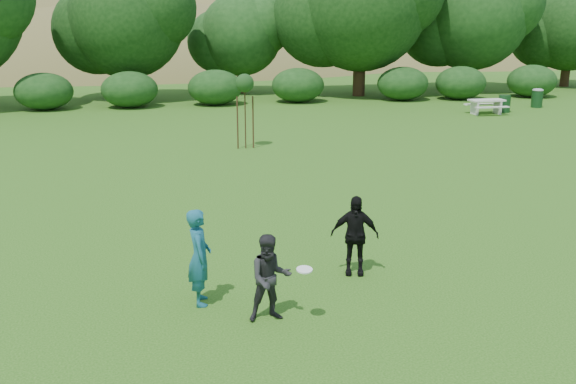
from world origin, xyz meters
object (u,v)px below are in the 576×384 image
Objects in this scene: player_black at (355,235)px; player_grey at (270,278)px; player_teal at (199,257)px; trash_can_lidded at (537,98)px; trash_can_near at (504,104)px; sapling at (245,85)px; picnic_table at (486,104)px.

player_grey is at bearing -124.15° from player_black.
trash_can_lidded is (20.26, 21.02, -0.34)m from player_teal.
player_black is 1.80× the size of trash_can_near.
player_black is 0.57× the size of sapling.
player_grey is at bearing -131.14° from trash_can_lidded.
picnic_table is at bearing -39.16° from player_teal.
sapling is at bearing -11.10° from player_teal.
player_grey is 1.69× the size of trash_can_near.
sapling is at bearing -156.11° from picnic_table.
picnic_table is 4.32m from trash_can_lidded.
player_black is at bearing -130.19° from trash_can_lidded.
trash_can_near is at bearing -40.69° from player_teal.
player_black is at bearing -88.83° from sapling.
sapling is at bearing -156.39° from trash_can_lidded.
player_grey is at bearing -96.95° from sapling.
player_teal reaches higher than player_grey.
player_black is 26.58m from trash_can_lidded.
player_teal is at bearing -131.59° from trash_can_near.
player_teal is at bearing 139.27° from player_grey.
player_black is 22.82m from picnic_table.
sapling is (1.75, 14.32, 1.66)m from player_grey.
player_teal is at bearing -130.06° from picnic_table.
player_black is 0.90× the size of picnic_table.
player_grey is at bearing -128.49° from trash_can_near.
player_black reaches higher than player_grey.
player_teal is 13.79m from sapling.
player_grey reaches higher than trash_can_near.
player_black is 1.54× the size of trash_can_lidded.
player_teal is 3.19m from player_black.
player_black is at bearing 37.68° from player_grey.
player_black is 23.92m from trash_can_near.
trash_can_lidded is at bearing 66.71° from player_black.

